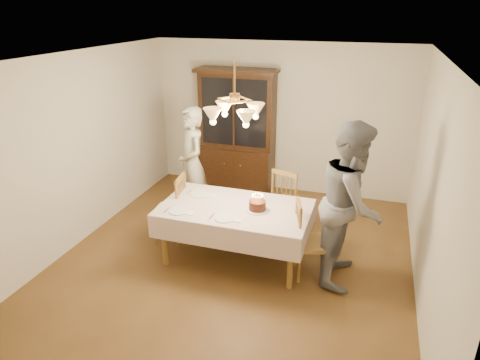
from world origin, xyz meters
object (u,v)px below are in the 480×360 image
(chair_far_side, at_px, (289,203))
(birthday_cake, at_px, (257,206))
(dining_table, at_px, (235,212))
(china_hutch, at_px, (237,133))
(elderly_woman, at_px, (192,163))

(chair_far_side, height_order, birthday_cake, chair_far_side)
(dining_table, height_order, china_hutch, china_hutch)
(china_hutch, bearing_deg, dining_table, -72.40)
(chair_far_side, bearing_deg, dining_table, -117.71)
(dining_table, relative_size, china_hutch, 0.88)
(elderly_woman, relative_size, birthday_cake, 5.85)
(birthday_cake, bearing_deg, china_hutch, 114.05)
(elderly_woman, bearing_deg, china_hutch, 124.69)
(china_hutch, distance_m, chair_far_side, 1.87)
(china_hutch, relative_size, chair_far_side, 2.16)
(chair_far_side, relative_size, elderly_woman, 0.57)
(china_hutch, relative_size, birthday_cake, 7.20)
(dining_table, height_order, birthday_cake, birthday_cake)
(dining_table, xyz_separation_m, elderly_woman, (-1.04, 1.01, 0.19))
(china_hutch, bearing_deg, elderly_woman, -104.48)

